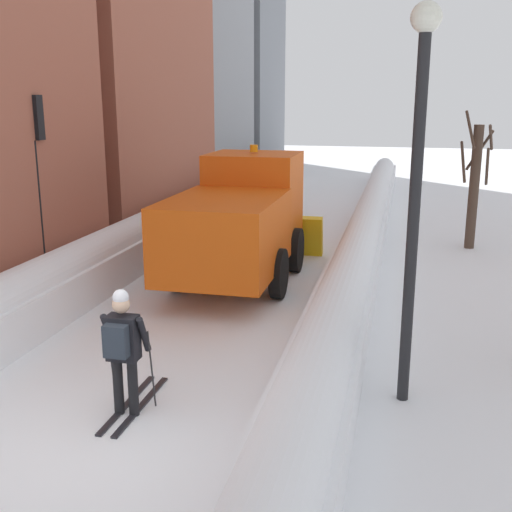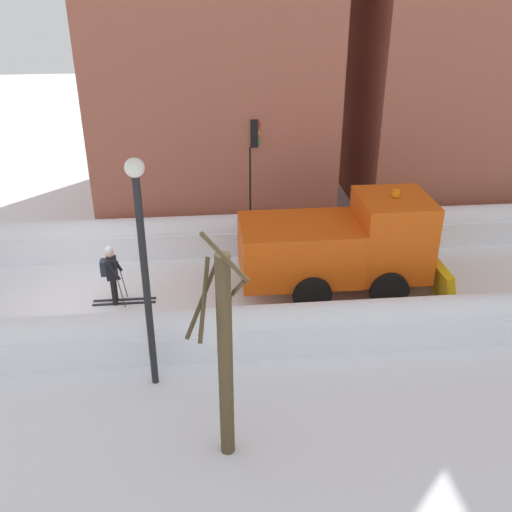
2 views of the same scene
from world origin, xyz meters
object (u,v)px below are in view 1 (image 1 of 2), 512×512
object	(u,v)px
plow_truck	(240,220)
skier	(123,347)
bare_tree_mid	(474,183)
traffic_light_pole	(37,159)
street_lamp	(417,163)

from	to	relation	value
plow_truck	skier	bearing A→B (deg)	-89.01
skier	bare_tree_mid	distance (m)	12.70
traffic_light_pole	bare_tree_mid	size ratio (longest dim) A/B	1.10
plow_truck	street_lamp	bearing A→B (deg)	-54.30
street_lamp	plow_truck	bearing A→B (deg)	125.70
skier	street_lamp	size ratio (longest dim) A/B	0.33
plow_truck	skier	world-z (taller)	plow_truck
bare_tree_mid	street_lamp	bearing A→B (deg)	-100.18
skier	street_lamp	xyz separation A→B (m)	(3.71, 1.35, 2.42)
plow_truck	traffic_light_pole	distance (m)	4.64
skier	traffic_light_pole	xyz separation A→B (m)	(-3.83, 4.38, 2.02)
street_lamp	bare_tree_mid	size ratio (longest dim) A/B	1.39
plow_truck	traffic_light_pole	xyz separation A→B (m)	(-3.72, -2.30, 1.55)
bare_tree_mid	plow_truck	bearing A→B (deg)	-140.01
street_lamp	traffic_light_pole	bearing A→B (deg)	158.16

